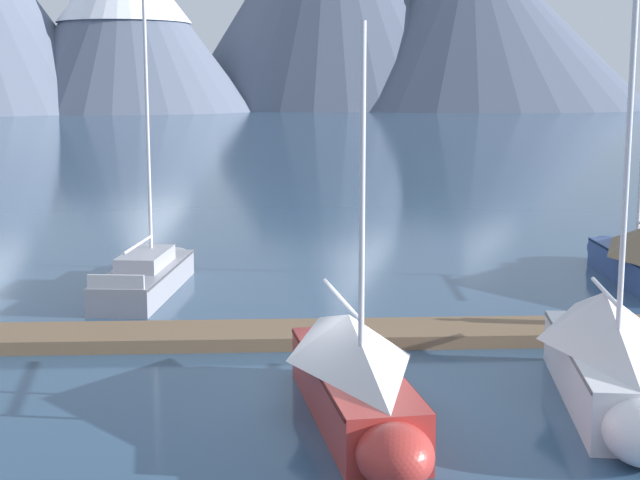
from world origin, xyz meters
name	(u,v)px	position (x,y,z in m)	size (l,w,h in m)	color
ground_plane	(350,398)	(0.00, 0.00, 0.00)	(700.00, 700.00, 0.00)	#2D4C6B
mountain_central_massif	(125,19)	(-25.18, 197.55, 20.34)	(56.72, 56.72, 38.40)	slate
mountain_east_summit	(470,18)	(58.16, 219.29, 22.56)	(89.95, 89.95, 43.96)	#4C566B
dock	(328,334)	(0.00, 4.00, 0.14)	(25.05, 2.94, 0.30)	brown
sailboat_second_berth	(150,272)	(-4.51, 9.93, 0.49)	(2.62, 7.28, 8.25)	#93939E
sailboat_mid_dock_port	(355,374)	(-0.08, -1.23, 0.86)	(1.94, 6.26, 6.76)	#B2332D
sailboat_mid_dock_starboard	(609,354)	(4.61, -0.79, 0.95)	(2.66, 6.45, 7.83)	silver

